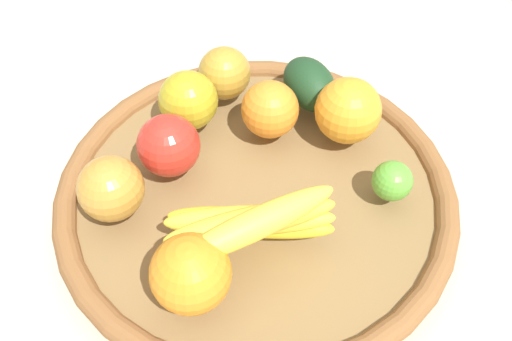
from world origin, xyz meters
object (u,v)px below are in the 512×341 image
object	(u,v)px
apple_2	(169,145)
orange_0	(348,111)
banana_bunch	(252,222)
orange_2	(270,109)
lime_0	(392,181)
apple_0	(111,189)
orange_1	(191,274)
apple_3	(185,102)
apple_1	(224,73)
avocado	(309,84)

from	to	relation	value
apple_2	orange_0	xyz separation A→B (m)	(-0.19, 0.09, 0.00)
banana_bunch	orange_2	distance (m)	0.16
apple_2	banana_bunch	bearing A→B (deg)	91.79
lime_0	apple_0	size ratio (longest dim) A/B	0.63
orange_1	orange_2	bearing A→B (deg)	-148.69
orange_2	apple_3	bearing A→B (deg)	-46.22
orange_2	apple_3	xyz separation A→B (m)	(0.07, -0.07, 0.00)
banana_bunch	apple_2	bearing A→B (deg)	-88.21
banana_bunch	apple_1	distance (m)	0.23
orange_1	avocado	xyz separation A→B (m)	(-0.27, -0.13, -0.01)
apple_1	orange_0	xyz separation A→B (m)	(-0.06, 0.15, 0.01)
avocado	apple_1	bearing A→B (deg)	-48.40
apple_0	apple_3	bearing A→B (deg)	-156.50
apple_2	apple_3	world-z (taller)	same
apple_2	lime_0	world-z (taller)	apple_2
banana_bunch	orange_1	size ratio (longest dim) A/B	2.32
apple_1	apple_3	bearing A→B (deg)	12.18
apple_2	apple_0	distance (m)	0.08
orange_1	apple_1	bearing A→B (deg)	-133.76
avocado	apple_2	bearing A→B (deg)	-5.43
avocado	orange_0	world-z (taller)	orange_0
orange_2	orange_0	distance (m)	0.09
orange_2	apple_1	xyz separation A→B (m)	(-0.00, -0.09, -0.00)
apple_1	apple_2	bearing A→B (deg)	26.09
apple_2	apple_1	size ratio (longest dim) A/B	1.06
apple_1	lime_0	world-z (taller)	apple_1
apple_1	orange_1	size ratio (longest dim) A/B	0.87
apple_3	lime_0	bearing A→B (deg)	114.50
apple_3	avocado	bearing A→B (deg)	155.36
orange_1	avocado	world-z (taller)	orange_1
banana_bunch	apple_3	bearing A→B (deg)	-105.28
apple_1	apple_0	size ratio (longest dim) A/B	0.95
orange_2	lime_0	size ratio (longest dim) A/B	1.54
orange_1	apple_0	bearing A→B (deg)	-88.30
orange_0	lime_0	distance (m)	0.10
orange_0	apple_2	bearing A→B (deg)	-25.36
apple_2	avocado	bearing A→B (deg)	174.57
banana_bunch	apple_2	world-z (taller)	same
avocado	apple_0	world-z (taller)	apple_0
lime_0	apple_1	bearing A→B (deg)	-81.80
avocado	banana_bunch	bearing A→B (deg)	32.13
banana_bunch	orange_2	size ratio (longest dim) A/B	2.57
apple_2	orange_1	distance (m)	0.17
apple_3	orange_2	bearing A→B (deg)	133.78
orange_1	apple_3	bearing A→B (deg)	-123.89
apple_2	lime_0	distance (m)	0.25
apple_1	apple_0	xyz separation A→B (m)	(0.21, 0.07, 0.00)
apple_1	orange_1	world-z (taller)	orange_1
orange_2	apple_2	world-z (taller)	apple_2
orange_1	orange_0	bearing A→B (deg)	-167.47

